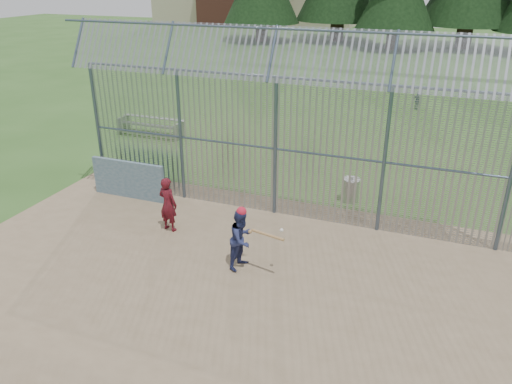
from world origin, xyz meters
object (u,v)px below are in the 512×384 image
at_px(dugout_wall, 129,179).
at_px(onlooker, 168,204).
at_px(trash_can, 351,190).
at_px(batter, 242,239).
at_px(bleacher, 151,126).

relative_size(dugout_wall, onlooker, 1.63).
bearing_deg(trash_can, onlooker, -139.37).
bearing_deg(trash_can, batter, -109.85).
distance_m(trash_can, bleacher, 10.09).
xyz_separation_m(dugout_wall, batter, (4.84, -2.45, 0.14)).
bearing_deg(bleacher, dugout_wall, -63.76).
relative_size(onlooker, trash_can, 1.88).
bearing_deg(onlooker, bleacher, -44.59).
distance_m(onlooker, bleacher, 8.93).
bearing_deg(bleacher, batter, -47.08).
xyz_separation_m(batter, bleacher, (-7.72, 8.31, -0.35)).
distance_m(onlooker, trash_can, 5.64).
xyz_separation_m(trash_can, bleacher, (-9.41, 3.63, 0.03)).
distance_m(dugout_wall, bleacher, 6.53).
height_order(trash_can, bleacher, trash_can).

